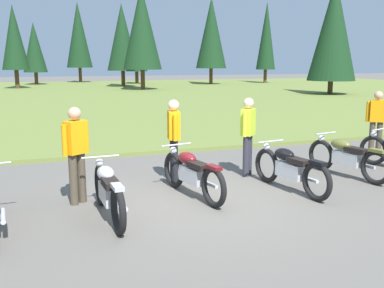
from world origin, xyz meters
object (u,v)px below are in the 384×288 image
Objects in this scene: rider_near_row_end at (248,132)px; rider_with_back_turned at (377,119)px; motorcycle_silver at (108,191)px; rider_in_hivis_vest at (76,150)px; motorcycle_maroon at (192,173)px; rider_checking_bike at (174,136)px; motorcycle_olive at (347,157)px; motorcycle_black at (290,168)px.

rider_near_row_end and rider_with_back_turned have the same top height.
motorcycle_silver is 1.10m from rider_in_hivis_vest.
rider_checking_bike is at bearing 90.22° from motorcycle_maroon.
rider_near_row_end is (3.22, 1.65, 0.51)m from motorcycle_silver.
motorcycle_silver and motorcycle_olive have the same top height.
rider_near_row_end reaches higher than motorcycle_silver.
motorcycle_black is at bearing -163.65° from motorcycle_olive.
motorcycle_silver is at bearing -174.37° from motorcycle_black.
motorcycle_silver is 5.20m from motorcycle_olive.
motorcycle_black is 1.25× the size of rider_checking_bike.
rider_with_back_turned reaches higher than motorcycle_silver.
rider_checking_bike reaches higher than motorcycle_olive.
motorcycle_maroon is at bearing -147.62° from rider_near_row_end.
motorcycle_silver is 1.26× the size of rider_near_row_end.
motorcycle_olive is 2.75m from rider_with_back_turned.
rider_near_row_end is 1.63m from rider_checking_bike.
motorcycle_black is 1.25× the size of rider_in_hivis_vest.
rider_with_back_turned is at bearing 10.96° from rider_near_row_end.
rider_in_hivis_vest is (-1.98, 0.28, 0.51)m from motorcycle_maroon.
motorcycle_olive is 3.69m from rider_checking_bike.
rider_near_row_end is (-0.24, 1.31, 0.51)m from motorcycle_black.
motorcycle_silver is 3.47m from motorcycle_black.
motorcycle_silver is 1.26× the size of rider_in_hivis_vest.
motorcycle_olive is 1.24× the size of rider_in_hivis_vest.
motorcycle_silver and motorcycle_maroon have the same top height.
motorcycle_maroon is at bearing -176.52° from motorcycle_olive.
motorcycle_olive is at bearing -0.65° from rider_in_hivis_vest.
rider_checking_bike is at bearing 22.56° from rider_in_hivis_vest.
rider_with_back_turned is (2.18, 1.61, 0.51)m from motorcycle_olive.
motorcycle_maroon is at bearing 171.46° from motorcycle_black.
motorcycle_maroon is 1.24× the size of rider_with_back_turned.
rider_in_hivis_vest is at bearing -168.68° from rider_with_back_turned.
rider_near_row_end is (1.62, 1.03, 0.51)m from motorcycle_maroon.
rider_with_back_turned is at bearing 7.17° from rider_checking_bike.
motorcycle_black is at bearing 5.63° from motorcycle_silver.
rider_in_hivis_vest is (-0.39, 0.90, 0.51)m from motorcycle_silver.
motorcycle_maroon is 1.21m from rider_checking_bike.
rider_in_hivis_vest is 3.68m from rider_near_row_end.
motorcycle_olive is at bearing -22.93° from rider_near_row_end.
rider_with_back_turned is 5.77m from rider_checking_bike.
rider_with_back_turned is (7.70, 1.54, 0.00)m from rider_in_hivis_vest.
rider_in_hivis_vest is 1.00× the size of rider_checking_bike.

